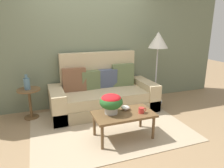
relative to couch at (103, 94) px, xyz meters
The scene contains 11 objects.
ground_plane 0.95m from the couch, 98.74° to the right, with size 14.00×14.00×0.00m, color #997A56.
wall_back 1.16m from the couch, 105.96° to the left, with size 6.40×0.12×2.78m, color slate.
area_rug 0.83m from the couch, 100.28° to the right, with size 2.57×1.98×0.01m, color tan.
couch is the anchor object (origin of this frame).
coffee_table 1.18m from the couch, 91.96° to the right, with size 0.92×0.52×0.41m.
side_table 1.40m from the couch, behind, with size 0.41×0.41×0.57m.
floor_lamp 1.57m from the couch, ahead, with size 0.43×0.43×1.56m.
potted_plant 1.17m from the couch, 101.12° to the right, with size 0.35×0.35×0.30m.
coffee_mug 1.29m from the couch, 80.36° to the right, with size 0.13×0.09×0.09m.
snack_bowl 1.08m from the couch, 88.10° to the right, with size 0.14×0.14×0.07m.
table_vase 1.46m from the couch, behind, with size 0.11×0.11×0.28m.
Camera 1 is at (-1.08, -2.99, 1.73)m, focal length 33.56 mm.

